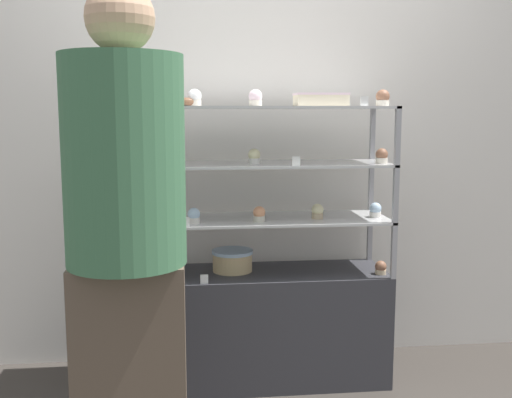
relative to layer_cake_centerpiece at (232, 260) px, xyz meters
The scene contains 28 objects.
ground_plane 0.62m from the layer_cake_centerpiece, 15.01° to the right, with size 20.00×20.00×0.00m, color #38332D.
back_wall 0.77m from the layer_cake_centerpiece, 70.18° to the left, with size 8.00×0.05×2.60m.
display_base 0.35m from the layer_cake_centerpiece, 15.01° to the right, with size 1.29×0.41×0.56m.
display_riser_lower 0.23m from the layer_cake_centerpiece, 15.01° to the right, with size 1.29×0.41×0.27m.
display_riser_middle 0.48m from the layer_cake_centerpiece, 15.01° to the right, with size 1.29×0.41×0.27m.
display_riser_upper 0.75m from the layer_cake_centerpiece, 15.01° to the right, with size 1.29×0.41×0.27m.
layer_cake_centerpiece is the anchor object (origin of this frame).
sheet_cake_frosted 0.90m from the layer_cake_centerpiece, 10.25° to the right, with size 0.25×0.14×0.06m.
cupcake_0 0.48m from the layer_cake_centerpiece, 163.08° to the right, with size 0.06×0.06×0.07m.
cupcake_1 0.73m from the layer_cake_centerpiece, 10.86° to the right, with size 0.06×0.06×0.07m.
price_tag_0 0.26m from the layer_cake_centerpiece, 124.23° to the right, with size 0.04×0.00×0.04m.
cupcake_2 0.54m from the layer_cake_centerpiece, behind, with size 0.06×0.06×0.07m.
cupcake_3 0.34m from the layer_cake_centerpiece, 144.34° to the right, with size 0.06×0.06×0.07m.
cupcake_4 0.30m from the layer_cake_centerpiece, 45.76° to the right, with size 0.06×0.06×0.07m.
cupcake_5 0.49m from the layer_cake_centerpiece, 10.38° to the right, with size 0.06×0.06×0.07m.
cupcake_6 0.75m from the layer_cake_centerpiece, ahead, with size 0.06×0.06×0.07m.
price_tag_1 0.39m from the layer_cake_centerpiece, 136.67° to the right, with size 0.04×0.00×0.04m.
cupcake_7 0.71m from the layer_cake_centerpiece, 169.65° to the right, with size 0.06×0.06×0.07m.
cupcake_8 0.54m from the layer_cake_centerpiece, 38.66° to the right, with size 0.06×0.06×0.07m.
cupcake_9 0.89m from the layer_cake_centerpiece, ahead, with size 0.06×0.06×0.07m.
price_tag_2 0.62m from the layer_cake_centerpiece, 37.58° to the right, with size 0.04×0.00×0.04m.
cupcake_10 0.93m from the layer_cake_centerpiece, 167.78° to the right, with size 0.06×0.06×0.08m.
cupcake_11 0.82m from the layer_cake_centerpiece, 156.25° to the right, with size 0.06×0.06×0.08m.
cupcake_12 0.81m from the layer_cake_centerpiece, 30.25° to the right, with size 0.06×0.06×0.08m.
cupcake_13 1.07m from the layer_cake_centerpiece, ahead, with size 0.06×0.06×0.08m.
price_tag_3 1.00m from the layer_cake_centerpiece, 19.94° to the right, with size 0.04×0.00×0.04m.
donut_glazed 0.81m from the layer_cake_centerpiece, 165.28° to the right, with size 0.12×0.12×0.04m.
customer_figure 0.99m from the layer_cake_centerpiece, 117.19° to the right, with size 0.41×0.41×1.77m.
Camera 1 is at (-0.32, -2.87, 1.34)m, focal length 42.00 mm.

